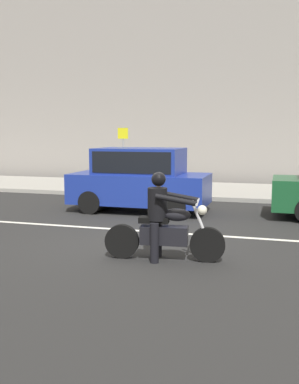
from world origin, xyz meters
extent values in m
plane|color=#242424|center=(0.00, 0.00, 0.00)|extent=(80.00, 80.00, 0.00)
cube|color=#99968E|center=(0.00, 8.00, 0.07)|extent=(40.00, 4.40, 0.14)
cube|color=gray|center=(0.00, 11.40, 7.28)|extent=(40.00, 1.40, 14.56)
cube|color=silver|center=(0.53, 0.90, 0.00)|extent=(18.00, 0.14, 0.01)
cylinder|color=black|center=(1.56, -1.09, 0.30)|extent=(0.62, 0.20, 0.61)
cylinder|color=black|center=(0.06, -1.28, 0.30)|extent=(0.62, 0.20, 0.61)
cylinder|color=silver|center=(1.44, -1.10, 0.67)|extent=(0.37, 0.10, 0.80)
cube|color=black|center=(0.81, -1.18, 0.44)|extent=(0.86, 0.38, 0.32)
ellipsoid|color=black|center=(1.03, -1.16, 0.81)|extent=(0.51, 0.30, 0.22)
cube|color=black|center=(0.63, -1.21, 0.71)|extent=(0.55, 0.30, 0.10)
cylinder|color=silver|center=(1.38, -1.11, 1.05)|extent=(0.13, 0.70, 0.04)
sphere|color=silver|center=(1.46, -1.10, 0.91)|extent=(0.17, 0.17, 0.17)
cylinder|color=silver|center=(0.49, -1.06, 0.32)|extent=(0.70, 0.16, 0.07)
cylinder|color=black|center=(0.69, -1.40, 0.35)|extent=(0.17, 0.17, 0.69)
cylinder|color=black|center=(0.64, -1.00, 0.35)|extent=(0.17, 0.17, 0.69)
cylinder|color=black|center=(0.69, -1.20, 0.99)|extent=(0.38, 0.38, 0.56)
cylinder|color=black|center=(1.06, -1.37, 1.10)|extent=(0.71, 0.18, 0.21)
cylinder|color=black|center=(1.00, -0.94, 1.10)|extent=(0.71, 0.18, 0.21)
sphere|color=tan|center=(0.71, -1.20, 1.39)|extent=(0.20, 0.20, 0.20)
sphere|color=black|center=(0.71, -1.20, 1.42)|extent=(0.25, 0.25, 0.25)
cube|color=navy|center=(-1.09, 3.33, 0.66)|extent=(3.86, 1.70, 0.84)
cube|color=navy|center=(-1.09, 3.33, 1.44)|extent=(2.39, 1.56, 0.72)
cube|color=black|center=(-1.09, 3.33, 1.44)|extent=(2.20, 1.59, 0.58)
cylinder|color=black|center=(0.10, 3.33, 0.32)|extent=(0.64, 1.76, 0.64)
cylinder|color=black|center=(-2.29, 3.33, 0.32)|extent=(0.64, 1.76, 0.64)
cylinder|color=gray|center=(-3.52, 8.66, 1.30)|extent=(0.08, 0.08, 2.32)
cube|color=yellow|center=(-3.52, 8.63, 2.21)|extent=(0.44, 0.03, 0.44)
camera|label=1|loc=(2.70, -8.44, 2.20)|focal=41.10mm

